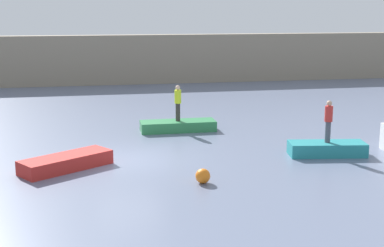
{
  "coord_description": "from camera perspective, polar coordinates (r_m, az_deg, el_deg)",
  "views": [
    {
      "loc": [
        -1.48,
        -21.01,
        5.9
      ],
      "look_at": [
        3.17,
        3.31,
        0.66
      ],
      "focal_mm": 51.75,
      "sensor_mm": 36.0,
      "label": 1
    }
  ],
  "objects": [
    {
      "name": "mooring_buoy",
      "position": [
        18.9,
        1.13,
        -5.44
      ],
      "size": [
        0.51,
        0.51,
        0.51
      ],
      "primitive_type": "sphere",
      "color": "orange",
      "rests_on": "ground_plane"
    },
    {
      "name": "rowboat_teal",
      "position": [
        23.03,
        13.74,
        -2.55
      ],
      "size": [
        3.19,
        1.53,
        0.54
      ],
      "primitive_type": "cube",
      "rotation": [
        0.0,
        0.0,
        -0.15
      ],
      "color": "teal",
      "rests_on": "ground_plane"
    },
    {
      "name": "person_hiviz_shirt",
      "position": [
        26.53,
        -1.47,
        2.31
      ],
      "size": [
        0.32,
        0.32,
        1.73
      ],
      "color": "#38332D",
      "rests_on": "rowboat_green"
    },
    {
      "name": "person_red_shirt",
      "position": [
        22.76,
        13.89,
        0.42
      ],
      "size": [
        0.32,
        0.32,
        1.7
      ],
      "color": "#4C4C56",
      "rests_on": "rowboat_teal"
    },
    {
      "name": "ground_plane",
      "position": [
        21.87,
        -6.56,
        -3.78
      ],
      "size": [
        120.0,
        120.0,
        0.0
      ],
      "primitive_type": "plane",
      "color": "slate"
    },
    {
      "name": "embankment_wall",
      "position": [
        43.33,
        -8.88,
        6.5
      ],
      "size": [
        80.0,
        1.2,
        3.78
      ],
      "primitive_type": "cube",
      "color": "gray",
      "rests_on": "ground_plane"
    },
    {
      "name": "rowboat_red",
      "position": [
        21.02,
        -12.84,
        -3.92
      ],
      "size": [
        3.51,
        2.88,
        0.53
      ],
      "primitive_type": "cube",
      "rotation": [
        0.0,
        0.0,
        0.59
      ],
      "color": "red",
      "rests_on": "ground_plane"
    },
    {
      "name": "rowboat_green",
      "position": [
        26.76,
        -1.45,
        -0.25
      ],
      "size": [
        3.62,
        1.2,
        0.5
      ],
      "primitive_type": "cube",
      "rotation": [
        0.0,
        0.0,
        0.0
      ],
      "color": "#2D7F47",
      "rests_on": "ground_plane"
    }
  ]
}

